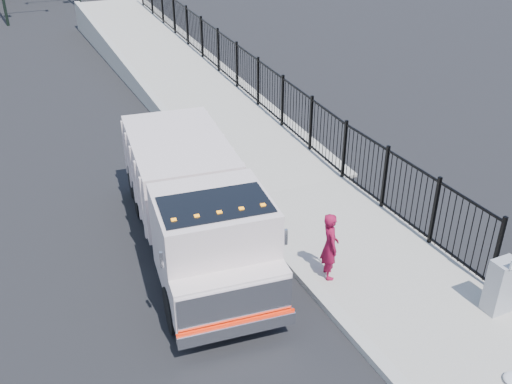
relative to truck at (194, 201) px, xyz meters
name	(u,v)px	position (x,y,z in m)	size (l,w,h in m)	color
ground	(307,283)	(1.84, -2.32, -1.44)	(120.00, 120.00, 0.00)	black
sidewalk	(431,310)	(3.76, -4.32, -1.38)	(3.55, 12.00, 0.12)	#9E998E
curb	(357,336)	(1.84, -4.32, -1.36)	(0.30, 12.00, 0.16)	#ADAAA3
ramp	(175,78)	(3.96, 13.68, -1.44)	(3.95, 24.00, 1.70)	#9E998E
iron_fence	(237,80)	(5.39, 9.68, -0.54)	(0.10, 28.00, 1.80)	black
truck	(194,201)	(0.00, 0.00, 0.00)	(3.31, 7.74, 2.57)	black
worker	(330,246)	(2.35, -2.39, -0.50)	(0.60, 0.39, 1.65)	maroon
utility_cabinet	(501,286)	(4.94, -4.95, -0.70)	(0.55, 0.40, 1.25)	gray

